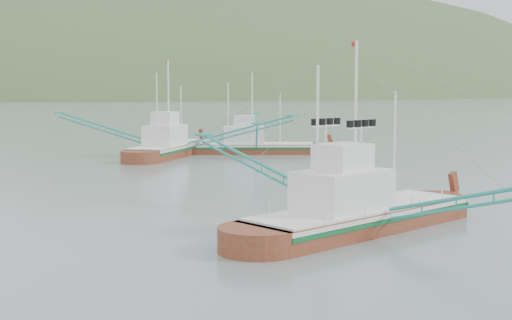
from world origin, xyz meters
TOP-DOWN VIEW (x-y plane):
  - ground at (0.00, 0.00)m, footprint 1200.00×1200.00m
  - main_boat at (2.32, -0.74)m, footprint 14.93×25.73m
  - bg_boat_right at (18.09, 38.33)m, footprint 15.21×22.17m
  - bg_boat_far at (8.96, 40.61)m, footprint 22.24×22.50m
  - headland_right at (240.00, 430.00)m, footprint 684.00×432.00m

SIDE VIEW (x-z plane):
  - ground at x=0.00m, z-range 0.00..0.00m
  - headland_right at x=240.00m, z-range -153.00..153.00m
  - main_boat at x=2.32m, z-range -3.34..7.24m
  - bg_boat_right at x=18.09m, z-range -2.82..6.84m
  - bg_boat_far at x=8.96m, z-range -3.10..7.78m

